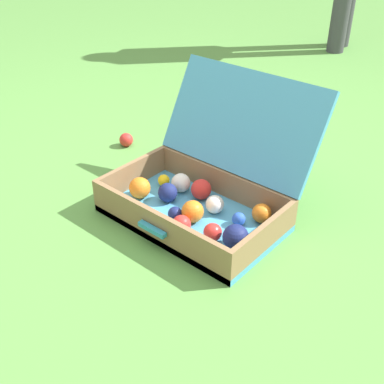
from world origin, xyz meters
TOP-DOWN VIEW (x-y plane):
  - ground_plane at (0.00, 0.00)m, footprint 16.00×16.00m
  - open_suitcase at (0.06, 0.12)m, footprint 0.61×0.57m
  - stray_ball_on_grass at (-0.54, 0.29)m, footprint 0.06×0.06m

SIDE VIEW (x-z plane):
  - ground_plane at x=0.00m, z-range 0.00..0.00m
  - stray_ball_on_grass at x=-0.54m, z-range 0.00..0.06m
  - open_suitcase at x=0.06m, z-range -0.12..0.33m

